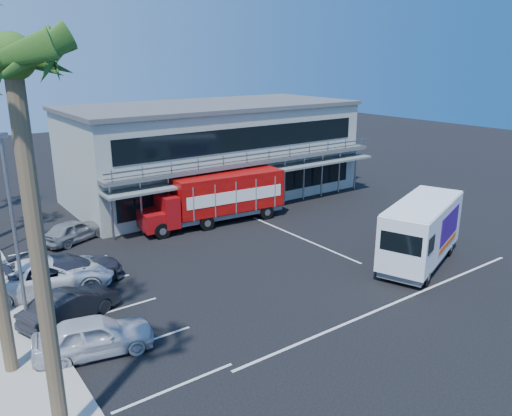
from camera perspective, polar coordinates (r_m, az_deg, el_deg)
ground at (r=27.67m, az=6.06°, el=-5.99°), size 120.00×120.00×0.00m
building at (r=39.99m, az=-4.95°, el=6.63°), size 22.40×12.00×7.30m
palm_a at (r=13.08m, az=-25.84°, el=12.77°), size 2.80×2.80×11.75m
light_pole_near at (r=20.99m, az=-25.95°, el=-2.04°), size 0.50×0.25×8.09m
red_truck at (r=33.31m, az=-4.30°, el=1.33°), size 10.01×3.16×3.32m
white_van at (r=27.90m, az=18.37°, el=-2.55°), size 7.51×4.79×3.47m
parked_car_a at (r=20.11m, az=-18.02°, el=-13.70°), size 4.65×2.69×1.49m
parked_car_b at (r=22.71m, az=-20.46°, el=-10.42°), size 4.44×2.85×1.38m
parked_car_c at (r=25.68m, az=-22.62°, el=-7.13°), size 6.32×3.72×1.65m
parked_car_d at (r=26.00m, az=-20.88°, el=-6.73°), size 5.38×2.19×1.56m
parked_car_e at (r=32.03m, az=-20.11°, el=-2.44°), size 4.31×3.07×1.36m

